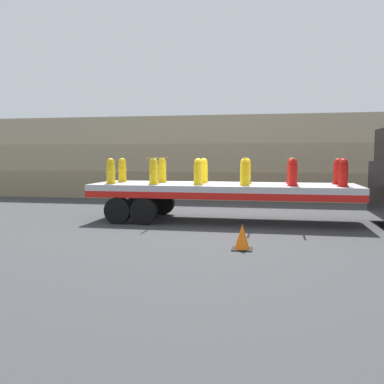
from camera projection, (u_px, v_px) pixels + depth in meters
ground_plane at (223, 221)px, 13.76m from camera, size 120.00×120.00×0.00m
rock_cliff at (242, 158)px, 21.19m from camera, size 60.00×3.30×4.00m
flatbed_trailer at (209, 191)px, 13.76m from camera, size 8.35×2.52×1.20m
fire_hydrant_yellow_near_0 at (111, 171)px, 13.77m from camera, size 0.34×0.55×0.82m
fire_hydrant_yellow_far_0 at (122, 170)px, 14.81m from camera, size 0.34×0.55×0.82m
fire_hydrant_yellow_near_1 at (154, 172)px, 13.50m from camera, size 0.34×0.55×0.82m
fire_hydrant_yellow_far_1 at (162, 170)px, 14.54m from camera, size 0.34×0.55×0.82m
fire_hydrant_yellow_near_2 at (198, 172)px, 13.24m from camera, size 0.34×0.55×0.82m
fire_hydrant_yellow_far_2 at (204, 171)px, 14.27m from camera, size 0.34×0.55×0.82m
fire_hydrant_yellow_near_3 at (244, 172)px, 12.97m from camera, size 0.34×0.55×0.82m
fire_hydrant_yellow_far_3 at (247, 171)px, 14.00m from camera, size 0.34×0.55×0.82m
fire_hydrant_red_near_4 at (293, 173)px, 12.70m from camera, size 0.34×0.55×0.82m
fire_hydrant_red_far_4 at (291, 171)px, 13.73m from camera, size 0.34×0.55×0.82m
fire_hydrant_red_near_5 at (343, 173)px, 12.43m from camera, size 0.34×0.55×0.82m
fire_hydrant_red_far_5 at (338, 172)px, 13.47m from camera, size 0.34×0.55×0.82m
cargo_strap_rear at (158, 158)px, 13.99m from camera, size 0.05×2.61×0.01m
cargo_strap_middle at (246, 158)px, 13.45m from camera, size 0.05×2.61×0.01m
cargo_strap_front at (292, 158)px, 13.18m from camera, size 0.05×2.61×0.01m
traffic_cone at (242, 237)px, 9.56m from camera, size 0.45×0.45×0.58m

